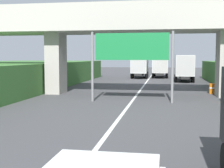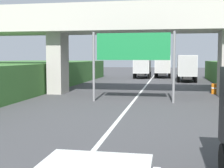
{
  "view_description": "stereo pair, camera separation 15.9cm",
  "coord_description": "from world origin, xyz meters",
  "px_view_note": "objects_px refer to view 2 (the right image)",
  "views": [
    {
      "loc": [
        2.35,
        1.69,
        3.21
      ],
      "look_at": [
        0.0,
        15.52,
        2.0
      ],
      "focal_mm": 50.26,
      "sensor_mm": 36.0,
      "label": 1
    },
    {
      "loc": [
        2.5,
        1.72,
        3.21
      ],
      "look_at": [
        0.0,
        15.52,
        2.0
      ],
      "focal_mm": 50.26,
      "sensor_mm": 36.0,
      "label": 2
    }
  ],
  "objects_px": {
    "truck_silver": "(163,65)",
    "overhead_highway_sign": "(133,51)",
    "truck_green": "(143,65)",
    "truck_yellow": "(186,67)",
    "construction_barrel_5": "(215,89)"
  },
  "relations": [
    {
      "from": "truck_silver",
      "to": "overhead_highway_sign",
      "type": "bearing_deg",
      "value": -93.28
    },
    {
      "from": "overhead_highway_sign",
      "to": "truck_green",
      "type": "bearing_deg",
      "value": 93.17
    },
    {
      "from": "truck_yellow",
      "to": "construction_barrel_5",
      "type": "height_order",
      "value": "truck_yellow"
    },
    {
      "from": "truck_yellow",
      "to": "construction_barrel_5",
      "type": "distance_m",
      "value": 14.34
    },
    {
      "from": "overhead_highway_sign",
      "to": "truck_yellow",
      "type": "relative_size",
      "value": 0.81
    },
    {
      "from": "overhead_highway_sign",
      "to": "construction_barrel_5",
      "type": "height_order",
      "value": "overhead_highway_sign"
    },
    {
      "from": "overhead_highway_sign",
      "to": "truck_silver",
      "type": "distance_m",
      "value": 28.02
    },
    {
      "from": "overhead_highway_sign",
      "to": "truck_silver",
      "type": "height_order",
      "value": "overhead_highway_sign"
    },
    {
      "from": "truck_silver",
      "to": "construction_barrel_5",
      "type": "xyz_separation_m",
      "value": [
        4.87,
        -21.63,
        -1.47
      ]
    },
    {
      "from": "overhead_highway_sign",
      "to": "truck_yellow",
      "type": "xyz_separation_m",
      "value": [
        4.79,
        20.45,
        -1.72
      ]
    },
    {
      "from": "overhead_highway_sign",
      "to": "truck_yellow",
      "type": "height_order",
      "value": "overhead_highway_sign"
    },
    {
      "from": "truck_green",
      "to": "construction_barrel_5",
      "type": "height_order",
      "value": "truck_green"
    },
    {
      "from": "truck_silver",
      "to": "construction_barrel_5",
      "type": "distance_m",
      "value": 22.22
    },
    {
      "from": "truck_yellow",
      "to": "construction_barrel_5",
      "type": "xyz_separation_m",
      "value": [
        1.68,
        -14.16,
        -1.47
      ]
    },
    {
      "from": "truck_green",
      "to": "construction_barrel_5",
      "type": "relative_size",
      "value": 8.11
    }
  ]
}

